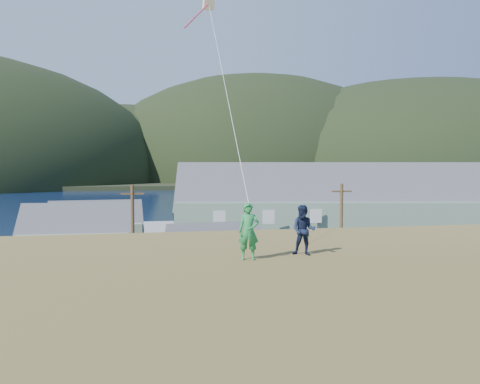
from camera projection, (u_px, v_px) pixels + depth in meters
name	position (u px, v px, depth m)	size (l,w,h in m)	color
ground	(183.00, 311.00, 32.25)	(900.00, 900.00, 0.00)	#0A1638
grass_strip	(185.00, 319.00, 30.28)	(110.00, 8.00, 0.10)	#4C3D19
waterfront_lot	(173.00, 261.00, 48.93)	(72.00, 36.00, 0.12)	#28282B
wharf	(126.00, 230.00, 70.39)	(26.00, 14.00, 0.90)	gray
far_shore	(155.00, 179.00, 356.14)	(900.00, 320.00, 2.00)	black
far_hills	(210.00, 179.00, 312.92)	(760.00, 265.00, 143.00)	black
lodge	(334.00, 211.00, 53.59)	(37.05, 15.88, 12.62)	slate
shed_palegreen_near	(77.00, 240.00, 45.35)	(10.71, 6.94, 7.69)	gray
shed_white	(216.00, 258.00, 38.50)	(8.56, 6.25, 6.34)	beige
shed_palegreen_far	(96.00, 228.00, 55.27)	(11.26, 7.09, 7.22)	slate
utility_poles	(133.00, 246.00, 32.88)	(31.76, 0.24, 8.54)	#47331E
parked_cars	(83.00, 250.00, 51.23)	(26.06, 13.09, 1.47)	black
kite_flyer_green	(249.00, 231.00, 13.51)	(0.60, 0.39, 1.65)	#227D3D
kite_flyer_navy	(304.00, 230.00, 14.24)	(0.74, 0.58, 1.53)	#131C36
kite_rig	(207.00, 8.00, 19.57)	(0.89, 3.76, 10.65)	#F6E7BB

